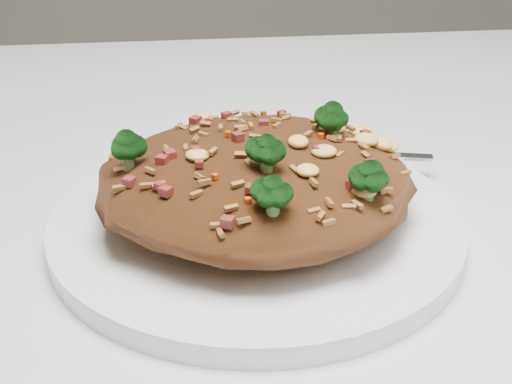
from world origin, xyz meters
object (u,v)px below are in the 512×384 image
dining_table (90,315)px  fried_rice (256,170)px  fork (331,153)px  plate (256,223)px

dining_table → fried_rice: bearing=-22.5°
dining_table → fried_rice: size_ratio=6.25×
fried_rice → fork: (0.06, 0.08, -0.03)m
fried_rice → fork: bearing=51.5°
dining_table → fork: bearing=10.0°
plate → dining_table: bearing=157.8°
plate → fried_rice: size_ratio=1.33×
fried_rice → fork: size_ratio=1.19×
plate → fork: (0.06, 0.08, 0.01)m
plate → fried_rice: (0.00, -0.00, 0.04)m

